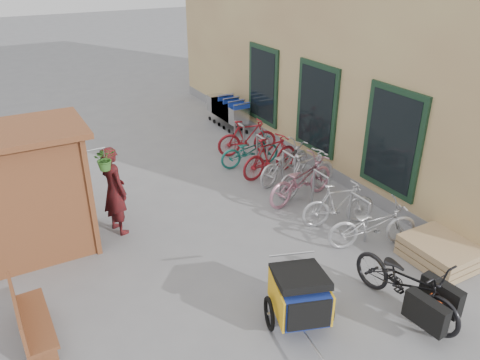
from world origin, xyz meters
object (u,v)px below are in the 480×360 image
bike_5 (270,156)px  child_trailer (300,294)px  shopping_carts (227,109)px  bike_1 (339,204)px  bike_7 (247,137)px  person_kiosk (114,190)px  bike_4 (285,162)px  bike_2 (301,180)px  kiosk (22,176)px  bench (29,319)px  bike_6 (250,151)px  pallet_stack (440,252)px  bike_0 (373,225)px  bike_3 (307,173)px  cargo_bike (408,284)px

bike_5 → child_trailer: bearing=144.0°
shopping_carts → bike_5: (-0.73, -3.68, -0.08)m
bike_1 → bike_7: bearing=13.6°
person_kiosk → bike_4: (4.20, 0.33, -0.44)m
shopping_carts → bike_1: shopping_carts is taller
bike_7 → bike_2: bearing=-172.1°
bike_2 → bike_4: bearing=-24.6°
kiosk → shopping_carts: kiosk is taller
shopping_carts → bench: bearing=-134.6°
kiosk → bike_6: 5.70m
pallet_stack → bike_0: size_ratio=0.69×
pallet_stack → bench: bench is taller
bike_3 → bike_6: (-0.34, 2.00, -0.10)m
pallet_stack → shopping_carts: 8.24m
pallet_stack → bike_4: (-0.55, 4.18, 0.25)m
bike_7 → bench: bearing=139.2°
pallet_stack → bike_5: (-0.73, 4.56, 0.30)m
kiosk → child_trailer: (3.16, -3.89, -1.02)m
cargo_bike → bike_4: (0.95, 4.77, -0.04)m
bike_6 → person_kiosk: bearing=116.8°
pallet_stack → bike_1: bike_1 is taller
bike_5 → bike_0: bearing=171.9°
shopping_carts → bike_0: bearing=-95.6°
bike_0 → bike_7: 4.98m
shopping_carts → cargo_bike: bearing=-99.7°
kiosk → cargo_bike: (4.77, -4.47, -1.05)m
bike_2 → bike_3: bike_3 is taller
pallet_stack → cargo_bike: 1.65m
kiosk → person_kiosk: bearing=-0.9°
shopping_carts → bike_3: bearing=-96.2°
bike_0 → bike_1: bike_1 is taller
bike_0 → bike_3: bike_3 is taller
child_trailer → person_kiosk: (-1.64, 3.87, 0.37)m
shopping_carts → bike_5: size_ratio=1.12×
pallet_stack → bike_7: bike_7 is taller
bike_2 → bike_6: 2.16m
child_trailer → bike_6: bearing=85.8°
bike_3 → kiosk: bearing=76.6°
cargo_bike → bike_4: bearing=73.5°
bench → bike_3: bike_3 is taller
person_kiosk → kiosk: bearing=72.3°
bench → bike_0: size_ratio=0.80×
bike_0 → shopping_carts: bearing=13.6°
bike_6 → bike_7: (0.31, 0.67, 0.08)m
bench → bike_2: size_ratio=0.73×
bench → bike_5: size_ratio=0.81×
bike_4 → bike_5: 0.42m
bike_6 → child_trailer: bearing=163.4°
bike_0 → bike_6: 4.31m
bike_1 → bike_5: size_ratio=0.91×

